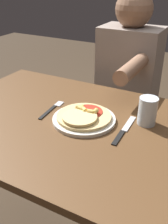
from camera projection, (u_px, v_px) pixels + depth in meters
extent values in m
cube|color=brown|center=(79.00, 126.00, 1.04)|extent=(1.24, 0.78, 0.03)
cylinder|color=brown|center=(30.00, 131.00, 1.71)|extent=(0.06, 0.06, 0.73)
cylinder|color=silver|center=(84.00, 119.00, 1.05)|extent=(0.25, 0.25, 0.01)
cylinder|color=#DBBC7A|center=(84.00, 116.00, 1.04)|extent=(0.22, 0.22, 0.01)
cylinder|color=#B22D1E|center=(88.00, 111.00, 1.06)|extent=(0.12, 0.12, 0.00)
cylinder|color=#E8C881|center=(80.00, 117.00, 1.01)|extent=(0.14, 0.14, 0.01)
cylinder|color=#E5BC5B|center=(91.00, 112.00, 1.03)|extent=(0.03, 0.02, 0.02)
cylinder|color=#E5BC5B|center=(81.00, 109.00, 1.06)|extent=(0.02, 0.02, 0.02)
cylinder|color=#E5BC5B|center=(95.00, 112.00, 1.04)|extent=(0.02, 0.03, 0.02)
cylinder|color=#E5BC5B|center=(82.00, 108.00, 1.06)|extent=(0.03, 0.03, 0.02)
cylinder|color=#E5BC5B|center=(84.00, 110.00, 1.05)|extent=(0.03, 0.03, 0.02)
cylinder|color=#E5BC5B|center=(79.00, 107.00, 1.07)|extent=(0.03, 0.03, 0.02)
cube|color=black|center=(48.00, 112.00, 1.11)|extent=(0.03, 0.13, 0.00)
cube|color=silver|center=(59.00, 104.00, 1.18)|extent=(0.03, 0.05, 0.00)
cube|color=black|center=(118.00, 138.00, 0.94)|extent=(0.02, 0.10, 0.00)
cube|color=silver|center=(129.00, 124.00, 1.02)|extent=(0.03, 0.12, 0.00)
cylinder|color=silver|center=(148.00, 111.00, 1.01)|extent=(0.07, 0.07, 0.11)
cylinder|color=#2D2D38|center=(112.00, 142.00, 1.78)|extent=(0.11, 0.11, 0.53)
cylinder|color=#2D2D38|center=(133.00, 148.00, 1.72)|extent=(0.11, 0.11, 0.53)
cube|color=gray|center=(129.00, 71.00, 1.50)|extent=(0.33, 0.22, 0.50)
sphere|color=#8E664C|center=(134.00, 9.00, 1.34)|extent=(0.20, 0.20, 0.20)
cylinder|color=#8E664C|center=(132.00, 68.00, 1.21)|extent=(0.07, 0.30, 0.07)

